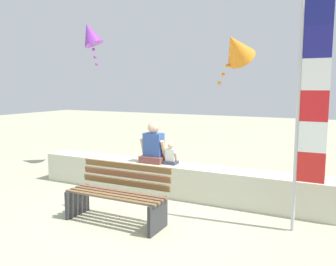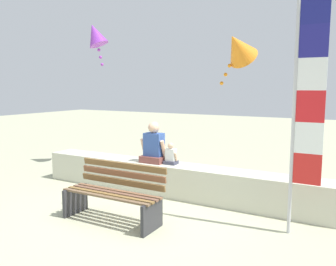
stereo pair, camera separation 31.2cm
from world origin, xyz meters
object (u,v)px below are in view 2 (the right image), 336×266
Objects in this scene: kite_purple at (96,35)px; flag_banner at (305,100)px; kite_orange at (238,47)px; person_child at (171,156)px; park_bench at (114,194)px; person_adult at (154,146)px.

flag_banner is at bearing -20.54° from kite_purple.
kite_orange is (3.74, -0.01, -0.51)m from kite_purple.
person_child is 0.13× the size of flag_banner.
kite_purple is (-2.72, 2.83, 2.98)m from park_bench.
person_child is at bearing -125.45° from kite_orange.
kite_orange is (1.25, 1.23, 1.96)m from person_adult.
person_adult is at bearing -179.93° from person_child.
flag_banner is at bearing 17.47° from park_bench.
kite_orange reaches higher than person_child.
park_bench is 3.87m from kite_orange.
flag_banner is at bearing -16.95° from person_child.
person_child is (0.14, 1.58, 0.35)m from park_bench.
park_bench is at bearing -162.53° from flag_banner.
park_bench is 4.93m from kite_purple.
flag_banner is at bearing -51.07° from kite_orange.
person_adult is 0.68× the size of kite_orange.
kite_orange is at bearing 54.55° from person_child.
flag_banner reaches higher than person_adult.
flag_banner is (2.86, -0.76, 0.98)m from person_adult.
person_adult reaches higher than park_bench.
kite_purple reaches higher than person_child.
park_bench is at bearing -95.01° from person_child.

